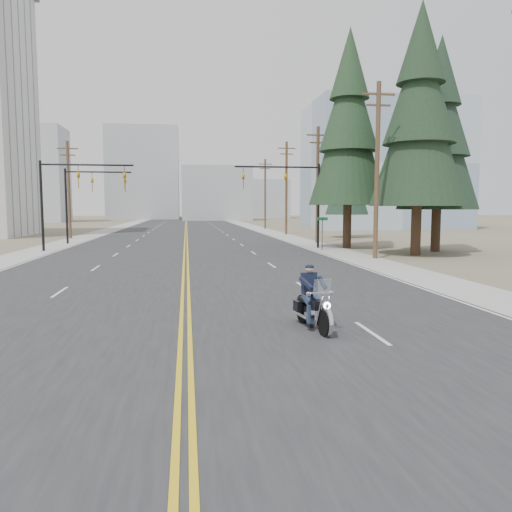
% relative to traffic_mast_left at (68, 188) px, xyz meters
% --- Properties ---
extents(ground_plane, '(400.00, 400.00, 0.00)m').
position_rel_traffic_mast_left_xyz_m(ground_plane, '(8.98, -32.00, -4.94)').
color(ground_plane, '#776D56').
rests_on(ground_plane, ground).
extents(road, '(20.00, 200.00, 0.01)m').
position_rel_traffic_mast_left_xyz_m(road, '(8.98, 38.00, -4.93)').
color(road, '#303033').
rests_on(road, ground).
extents(sidewalk_left, '(3.00, 200.00, 0.01)m').
position_rel_traffic_mast_left_xyz_m(sidewalk_left, '(-2.52, 38.00, -4.93)').
color(sidewalk_left, '#A5A5A0').
rests_on(sidewalk_left, ground).
extents(sidewalk_right, '(3.00, 200.00, 0.01)m').
position_rel_traffic_mast_left_xyz_m(sidewalk_right, '(20.48, 38.00, -4.93)').
color(sidewalk_right, '#A5A5A0').
rests_on(sidewalk_right, ground).
extents(traffic_mast_left, '(7.10, 0.26, 7.00)m').
position_rel_traffic_mast_left_xyz_m(traffic_mast_left, '(0.00, 0.00, 0.00)').
color(traffic_mast_left, black).
rests_on(traffic_mast_left, ground).
extents(traffic_mast_right, '(7.10, 0.26, 7.00)m').
position_rel_traffic_mast_left_xyz_m(traffic_mast_right, '(17.95, 0.00, 0.00)').
color(traffic_mast_right, black).
rests_on(traffic_mast_right, ground).
extents(traffic_mast_far, '(6.10, 0.26, 7.00)m').
position_rel_traffic_mast_left_xyz_m(traffic_mast_far, '(-0.33, 8.00, -0.06)').
color(traffic_mast_far, black).
rests_on(traffic_mast_far, ground).
extents(street_sign, '(0.90, 0.06, 2.62)m').
position_rel_traffic_mast_left_xyz_m(street_sign, '(19.78, -2.00, -3.13)').
color(street_sign, black).
rests_on(street_sign, ground).
extents(utility_pole_b, '(2.20, 0.30, 11.50)m').
position_rel_traffic_mast_left_xyz_m(utility_pole_b, '(21.48, -9.00, 1.05)').
color(utility_pole_b, brown).
rests_on(utility_pole_b, ground).
extents(utility_pole_c, '(2.20, 0.30, 11.00)m').
position_rel_traffic_mast_left_xyz_m(utility_pole_c, '(21.48, 6.00, 0.79)').
color(utility_pole_c, brown).
rests_on(utility_pole_c, ground).
extents(utility_pole_d, '(2.20, 0.30, 11.50)m').
position_rel_traffic_mast_left_xyz_m(utility_pole_d, '(21.48, 21.00, 1.05)').
color(utility_pole_d, brown).
rests_on(utility_pole_d, ground).
extents(utility_pole_e, '(2.20, 0.30, 11.00)m').
position_rel_traffic_mast_left_xyz_m(utility_pole_e, '(21.48, 38.00, 0.79)').
color(utility_pole_e, brown).
rests_on(utility_pole_e, ground).
extents(utility_pole_left, '(2.20, 0.30, 10.50)m').
position_rel_traffic_mast_left_xyz_m(utility_pole_left, '(-3.52, 16.00, 0.54)').
color(utility_pole_left, brown).
rests_on(utility_pole_left, ground).
extents(glass_building, '(24.00, 16.00, 20.00)m').
position_rel_traffic_mast_left_xyz_m(glass_building, '(40.98, 38.00, 5.06)').
color(glass_building, '#9EB5CC').
rests_on(glass_building, ground).
extents(haze_bldg_a, '(14.00, 12.00, 22.00)m').
position_rel_traffic_mast_left_xyz_m(haze_bldg_a, '(-26.02, 83.00, 6.06)').
color(haze_bldg_a, '#B7BCC6').
rests_on(haze_bldg_a, ground).
extents(haze_bldg_b, '(18.00, 14.00, 14.00)m').
position_rel_traffic_mast_left_xyz_m(haze_bldg_b, '(16.98, 93.00, 2.06)').
color(haze_bldg_b, '#ADB2B7').
rests_on(haze_bldg_b, ground).
extents(haze_bldg_c, '(16.00, 12.00, 18.00)m').
position_rel_traffic_mast_left_xyz_m(haze_bldg_c, '(48.98, 78.00, 4.06)').
color(haze_bldg_c, '#B7BCC6').
rests_on(haze_bldg_c, ground).
extents(haze_bldg_d, '(20.00, 15.00, 26.00)m').
position_rel_traffic_mast_left_xyz_m(haze_bldg_d, '(-3.02, 108.00, 8.06)').
color(haze_bldg_d, '#ADB2B7').
rests_on(haze_bldg_d, ground).
extents(haze_bldg_e, '(14.00, 14.00, 12.00)m').
position_rel_traffic_mast_left_xyz_m(haze_bldg_e, '(33.98, 118.00, 1.06)').
color(haze_bldg_e, '#B7BCC6').
rests_on(haze_bldg_e, ground).
extents(motorcyclist, '(1.28, 2.42, 1.81)m').
position_rel_traffic_mast_left_xyz_m(motorcyclist, '(12.53, -27.29, -4.03)').
color(motorcyclist, black).
rests_on(motorcyclist, ground).
extents(conifer_near, '(6.63, 6.63, 17.54)m').
position_rel_traffic_mast_left_xyz_m(conifer_near, '(25.20, -7.15, 5.13)').
color(conifer_near, '#382619').
rests_on(conifer_near, ground).
extents(conifer_mid, '(6.10, 6.10, 16.27)m').
position_rel_traffic_mast_left_xyz_m(conifer_mid, '(28.16, -4.36, 4.40)').
color(conifer_mid, '#382619').
rests_on(conifer_mid, ground).
extents(conifer_tall, '(6.51, 6.51, 18.08)m').
position_rel_traffic_mast_left_xyz_m(conifer_tall, '(22.48, -0.03, 5.44)').
color(conifer_tall, '#382619').
rests_on(conifer_tall, ground).
extents(conifer_far, '(4.86, 4.86, 13.02)m').
position_rel_traffic_mast_left_xyz_m(conifer_far, '(27.03, 14.00, 2.53)').
color(conifer_far, '#382619').
rests_on(conifer_far, ground).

